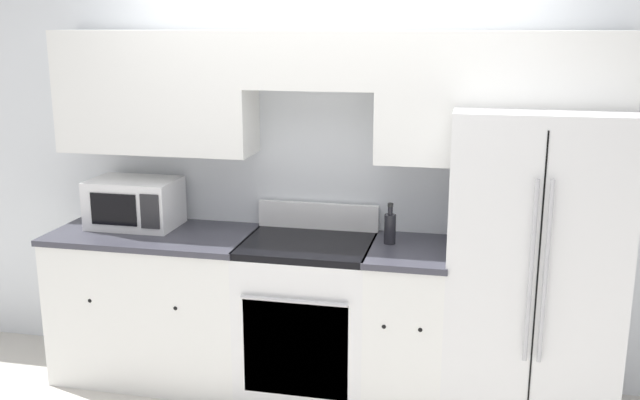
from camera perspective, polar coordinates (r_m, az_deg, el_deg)
wall_back at (r=4.22m, az=0.87°, el=4.73°), size 8.00×0.39×2.60m
lower_cabinets_left at (r=4.55m, az=-12.95°, el=-8.06°), size 1.20×0.64×0.92m
lower_cabinets_right at (r=4.16m, az=6.98°, el=-9.90°), size 0.45×0.64×0.92m
oven_range at (r=4.24m, az=-0.98°, el=-9.24°), size 0.74×0.65×1.08m
refrigerator at (r=4.09m, az=16.55°, el=-4.88°), size 0.90×0.81×1.71m
microwave at (r=4.51m, az=-14.60°, el=-0.22°), size 0.53×0.36×0.29m
bottle at (r=4.05m, az=5.61°, el=-2.21°), size 0.07×0.07×0.24m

